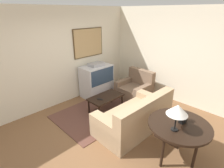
% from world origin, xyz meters
% --- Properties ---
extents(ground_plane, '(12.00, 12.00, 0.00)m').
position_xyz_m(ground_plane, '(0.00, 0.00, 0.00)').
color(ground_plane, brown).
extents(wall_back, '(12.00, 0.10, 2.70)m').
position_xyz_m(wall_back, '(0.02, 2.13, 1.36)').
color(wall_back, beige).
rests_on(wall_back, ground_plane).
extents(wall_right, '(0.06, 12.00, 2.70)m').
position_xyz_m(wall_right, '(2.63, 0.00, 1.35)').
color(wall_right, beige).
rests_on(wall_right, ground_plane).
extents(area_rug, '(2.35, 1.60, 0.01)m').
position_xyz_m(area_rug, '(0.55, 0.89, 0.01)').
color(area_rug, brown).
rests_on(area_rug, ground_plane).
extents(tv, '(0.98, 0.60, 1.08)m').
position_xyz_m(tv, '(1.15, 1.75, 0.51)').
color(tv, silver).
rests_on(tv, ground_plane).
extents(couch, '(1.84, 0.97, 0.87)m').
position_xyz_m(couch, '(0.62, -0.23, 0.30)').
color(couch, tan).
rests_on(couch, ground_plane).
extents(armchair, '(0.87, 0.94, 0.86)m').
position_xyz_m(armchair, '(1.90, 0.78, 0.28)').
color(armchair, brown).
rests_on(armchair, ground_plane).
extents(coffee_table, '(0.95, 0.52, 0.43)m').
position_xyz_m(coffee_table, '(0.69, 0.83, 0.38)').
color(coffee_table, black).
rests_on(coffee_table, ground_plane).
extents(console_table, '(1.08, 1.08, 0.74)m').
position_xyz_m(console_table, '(0.47, -1.30, 0.67)').
color(console_table, black).
rests_on(console_table, ground_plane).
extents(table_lamp, '(0.34, 0.34, 0.48)m').
position_xyz_m(table_lamp, '(0.25, -1.31, 1.12)').
color(table_lamp, black).
rests_on(table_lamp, console_table).
extents(mantel_clock, '(0.17, 0.10, 0.17)m').
position_xyz_m(mantel_clock, '(0.56, -1.31, 0.82)').
color(mantel_clock, black).
rests_on(mantel_clock, console_table).
extents(remote, '(0.12, 0.16, 0.02)m').
position_xyz_m(remote, '(0.46, 0.80, 0.44)').
color(remote, black).
rests_on(remote, coffee_table).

